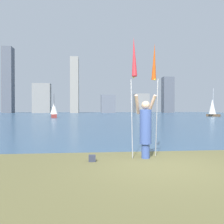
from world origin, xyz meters
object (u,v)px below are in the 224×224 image
kite_flag_left (134,60)px  kite_flag_right (154,64)px  person (146,127)px  sailboat_1 (212,108)px  bag (92,158)px  sailboat_3 (54,111)px

kite_flag_left → kite_flag_right: 1.03m
person → sailboat_1: size_ratio=0.33×
person → kite_flag_right: (0.41, 0.44, 2.05)m
person → kite_flag_left: bearing=-156.8°
bag → sailboat_3: bearing=100.1°
sailboat_1 → kite_flag_left: bearing=-122.0°
sailboat_3 → person: bearing=-77.2°
bag → sailboat_3: size_ratio=0.05×
person → bag: size_ratio=9.80×
person → bag: bearing=-172.0°
bag → sailboat_3: sailboat_3 is taller
kite_flag_left → bag: kite_flag_left is taller
person → kite_flag_left: size_ratio=0.54×
kite_flag_left → sailboat_1: size_ratio=0.62×
kite_flag_left → sailboat_3: 37.15m
sailboat_3 → sailboat_1: bearing=6.3°
kite_flag_left → bag: size_ratio=18.30×
bag → sailboat_3: 36.99m
person → kite_flag_right: kite_flag_right is taller
person → kite_flag_right: bearing=45.4°
kite_flag_right → sailboat_1: 46.08m
kite_flag_left → kite_flag_right: kite_flag_left is taller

